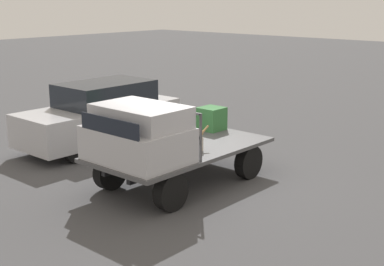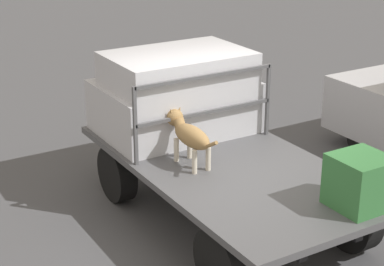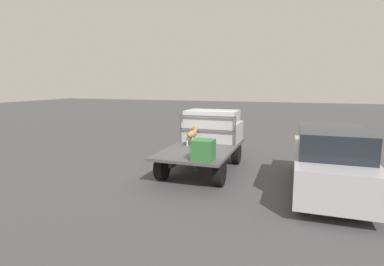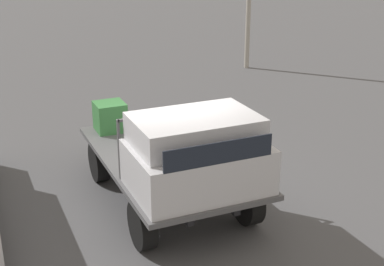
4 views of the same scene
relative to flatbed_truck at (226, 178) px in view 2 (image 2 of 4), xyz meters
The scene contains 6 objects.
ground_plane 0.59m from the flatbed_truck, ahead, with size 80.00×80.00×0.00m, color #474749.
flatbed_truck is the anchor object (origin of this frame).
truck_cab 1.42m from the flatbed_truck, ahead, with size 1.40×1.94×1.08m.
truck_headboard 0.97m from the flatbed_truck, ahead, with size 0.04×1.94×0.95m.
dog 0.74m from the flatbed_truck, 63.35° to the left, with size 1.06×0.24×0.61m.
cargo_crate 1.77m from the flatbed_truck, 162.42° to the right, with size 0.55×0.55×0.55m.
Camera 2 is at (-5.75, 3.95, 3.85)m, focal length 60.00 mm.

